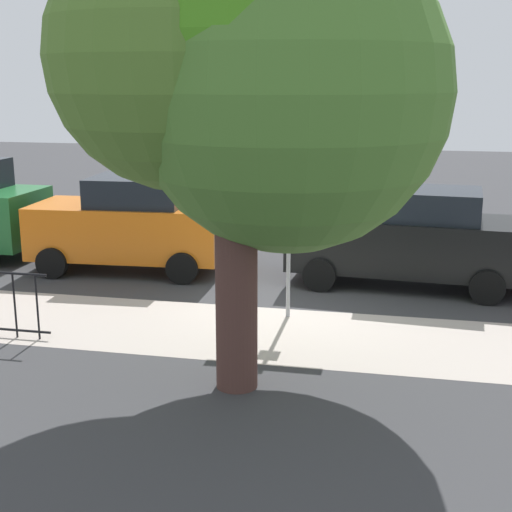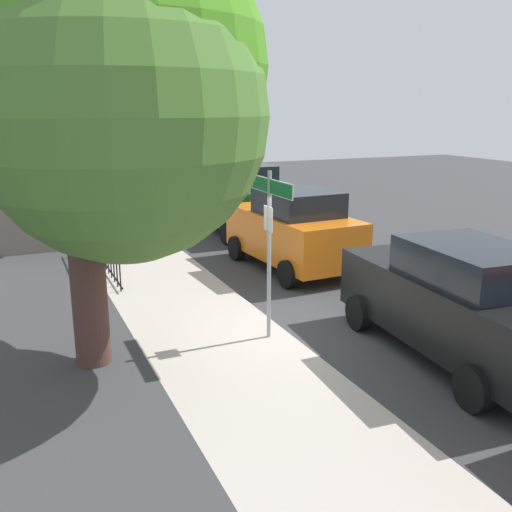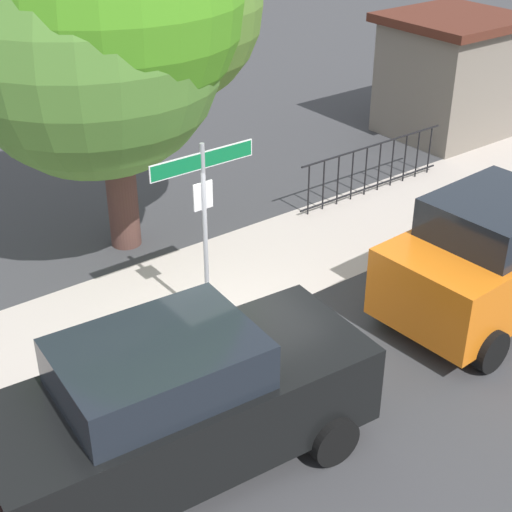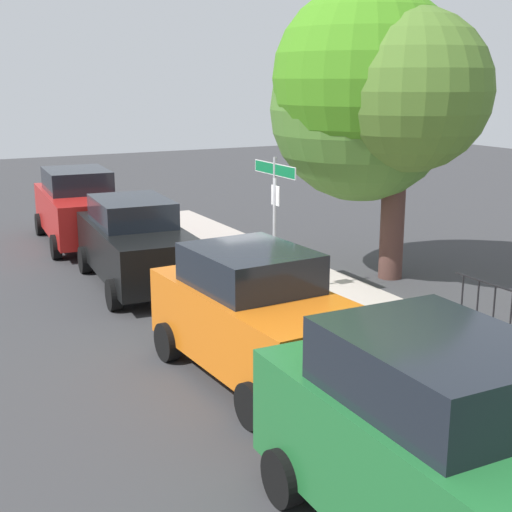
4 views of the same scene
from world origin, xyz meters
TOP-DOWN VIEW (x-y plane):
  - ground_plane at (0.00, 0.00)m, footprint 60.00×60.00m
  - sidewalk_strip at (2.00, 1.30)m, footprint 24.00×2.60m
  - street_sign at (0.06, 0.40)m, footprint 1.69×0.07m
  - shade_tree at (0.10, 2.88)m, footprint 5.11×4.24m
  - car_red at (-6.69, -2.03)m, footprint 4.80×2.36m
  - car_black at (-1.92, -2.01)m, footprint 4.63×2.24m
  - car_orange at (3.82, -2.01)m, footprint 4.11×2.21m
  - car_green at (8.47, -2.43)m, footprint 4.51×2.18m

SIDE VIEW (x-z plane):
  - ground_plane at x=0.00m, z-range 0.00..0.00m
  - sidewalk_strip at x=2.00m, z-range 0.00..0.00m
  - car_black at x=-1.92m, z-range 0.00..1.93m
  - car_orange at x=3.82m, z-range 0.00..2.00m
  - car_red at x=-6.69m, z-range 0.00..2.04m
  - car_green at x=8.47m, z-range -0.01..2.18m
  - street_sign at x=0.06m, z-range 0.66..3.59m
  - shade_tree at x=0.10m, z-range 0.88..7.41m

